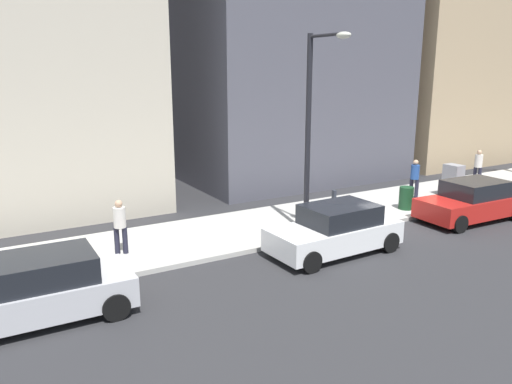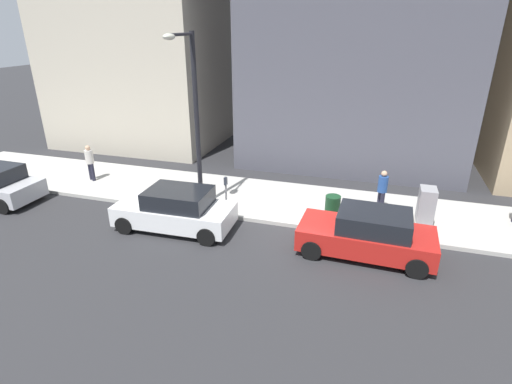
{
  "view_description": "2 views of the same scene",
  "coord_description": "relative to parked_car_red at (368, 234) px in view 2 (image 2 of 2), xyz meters",
  "views": [
    {
      "loc": [
        -12.65,
        13.76,
        5.51
      ],
      "look_at": [
        1.79,
        5.36,
        1.44
      ],
      "focal_mm": 35.0,
      "sensor_mm": 36.0,
      "label": 1
    },
    {
      "loc": [
        -12.72,
        -2.22,
        6.85
      ],
      "look_at": [
        -0.06,
        1.64,
        1.27
      ],
      "focal_mm": 28.0,
      "sensor_mm": 36.0,
      "label": 2
    }
  ],
  "objects": [
    {
      "name": "parked_car_red",
      "position": [
        0.0,
        0.0,
        0.0
      ],
      "size": [
        2.04,
        4.26,
        1.52
      ],
      "rotation": [
        0.0,
        0.0,
        -0.03
      ],
      "color": "red",
      "rests_on": "ground"
    },
    {
      "name": "ground_plane",
      "position": [
        1.08,
        2.36,
        -0.74
      ],
      "size": [
        120.0,
        120.0,
        0.0
      ],
      "primitive_type": "plane",
      "color": "#2B2B2D"
    },
    {
      "name": "pedestrian_midblock",
      "position": [
        3.14,
        -0.36,
        0.35
      ],
      "size": [
        0.38,
        0.36,
        1.66
      ],
      "rotation": [
        0.0,
        0.0,
        0.42
      ],
      "color": "#1E1E2D",
      "rests_on": "sidewalk"
    },
    {
      "name": "pedestrian_far_corner",
      "position": [
        2.74,
        12.49,
        0.35
      ],
      "size": [
        0.36,
        0.38,
        1.66
      ],
      "rotation": [
        0.0,
        0.0,
        1.13
      ],
      "color": "#1E1E2D",
      "rests_on": "sidewalk"
    },
    {
      "name": "utility_box",
      "position": [
        2.38,
        -1.88,
        0.11
      ],
      "size": [
        0.83,
        0.61,
        1.43
      ],
      "color": "#A8A399",
      "rests_on": "sidewalk"
    },
    {
      "name": "parked_car_white",
      "position": [
        -0.16,
        6.65,
        0.0
      ],
      "size": [
        2.03,
        4.25,
        1.52
      ],
      "rotation": [
        0.0,
        0.0,
        0.03
      ],
      "color": "white",
      "rests_on": "ground"
    },
    {
      "name": "parking_meter",
      "position": [
        1.53,
        5.37,
        0.24
      ],
      "size": [
        0.14,
        0.1,
        1.35
      ],
      "color": "slate",
      "rests_on": "sidewalk"
    },
    {
      "name": "sidewalk",
      "position": [
        3.08,
        2.36,
        -0.66
      ],
      "size": [
        4.0,
        36.0,
        0.15
      ],
      "primitive_type": "cube",
      "color": "#B2AFA8",
      "rests_on": "ground"
    },
    {
      "name": "trash_bin",
      "position": [
        1.98,
        1.34,
        -0.14
      ],
      "size": [
        0.56,
        0.56,
        0.9
      ],
      "primitive_type": "cylinder",
      "color": "#14381E",
      "rests_on": "sidewalk"
    },
    {
      "name": "streetlamp",
      "position": [
        1.36,
        6.48,
        3.28
      ],
      "size": [
        1.97,
        0.32,
        6.5
      ],
      "color": "black",
      "rests_on": "sidewalk"
    }
  ]
}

